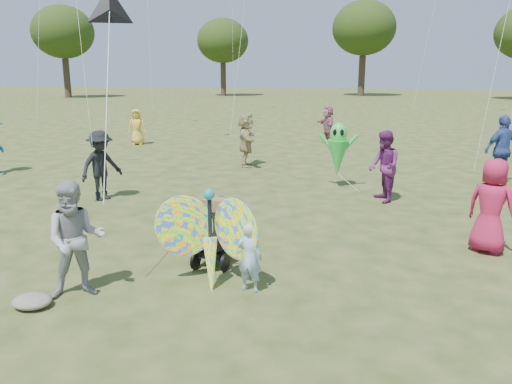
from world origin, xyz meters
TOP-DOWN VIEW (x-y plane):
  - ground at (0.00, 0.00)m, footprint 160.00×160.00m
  - child_girl at (-0.01, 0.07)m, footprint 0.41×0.31m
  - adult_man at (-2.31, -0.53)m, footprint 0.99×0.92m
  - grey_bag at (-2.75, -0.98)m, footprint 0.53×0.43m
  - crowd_a at (3.71, 2.41)m, footprint 0.96×0.89m
  - crowd_b at (-4.55, 4.42)m, footprint 1.06×1.25m
  - crowd_c at (5.35, 8.13)m, footprint 1.19×0.92m
  - crowd_d at (-2.04, 9.28)m, footprint 0.82×1.69m
  - crowd_e at (2.09, 5.53)m, footprint 0.83×0.96m
  - crowd_g at (-7.53, 13.10)m, footprint 0.83×0.65m
  - crowd_j at (0.26, 15.04)m, footprint 1.03×1.53m
  - jogging_stroller at (-0.78, 1.09)m, footprint 0.58×1.09m
  - butterfly_kite at (-0.61, 0.15)m, footprint 1.74×0.75m
  - delta_kite_rig at (-2.60, 1.50)m, footprint 1.15×2.27m
  - alien_kite at (0.96, 6.78)m, footprint 1.12×0.69m
  - tree_line at (3.67, 44.99)m, footprint 91.78×33.60m

SIDE VIEW (x-z plane):
  - ground at x=0.00m, z-range 0.00..0.00m
  - grey_bag at x=-2.75m, z-range 0.00..0.17m
  - child_girl at x=-0.01m, z-range 0.00..1.01m
  - jogging_stroller at x=-0.78m, z-range 0.07..1.16m
  - butterfly_kite at x=-0.61m, z-range -0.12..1.53m
  - crowd_g at x=-7.53m, z-range 0.00..1.48m
  - crowd_j at x=0.26m, z-range 0.00..1.58m
  - adult_man at x=-2.31m, z-range 0.00..1.64m
  - crowd_a at x=3.71m, z-range 0.00..1.64m
  - crowd_b at x=-4.55m, z-range 0.00..1.68m
  - crowd_e at x=2.09m, z-range 0.00..1.70m
  - crowd_d at x=-2.04m, z-range 0.00..1.74m
  - crowd_c at x=5.35m, z-range 0.00..1.89m
  - alien_kite at x=0.96m, z-range 0.10..1.84m
  - delta_kite_rig at x=-2.60m, z-range 2.43..5.53m
  - tree_line at x=3.67m, z-range 1.47..12.25m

